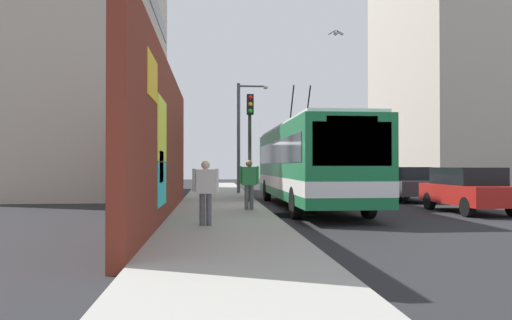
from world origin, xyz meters
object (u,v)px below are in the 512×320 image
Objects in this scene: street_lamp at (242,129)px; city_bus at (308,162)px; parked_car_red at (468,189)px; traffic_light at (250,130)px; parked_car_dark_gray at (402,183)px; pedestrian_near_wall at (206,188)px; parked_car_silver at (335,177)px; pedestrian_at_curb at (249,180)px; parked_car_black at (362,179)px.

city_bus is at bearing -165.74° from street_lamp.
traffic_light reaches higher than parked_car_red.
parked_car_dark_gray is 7.99m from traffic_light.
street_lamp reaches higher than pedestrian_near_wall.
city_bus is 2.60× the size of parked_car_dark_gray.
parked_car_silver is at bearing -0.00° from parked_car_red.
pedestrian_at_curb is (-2.20, 2.46, -0.64)m from city_bus.
city_bus is 8.51m from street_lamp.
pedestrian_at_curb reaches higher than parked_car_silver.
parked_car_silver is 16.43m from traffic_light.
pedestrian_near_wall is at bearing 157.90° from parked_car_silver.
pedestrian_at_curb reaches higher than parked_car_black.
traffic_light reaches higher than parked_car_black.
street_lamp is (-7.83, 7.24, 2.81)m from parked_car_silver.
traffic_light reaches higher than parked_car_silver.
parked_car_red is 2.54× the size of pedestrian_near_wall.
city_bus reaches higher than pedestrian_at_curb.
parked_car_red is 8.58m from traffic_light.
pedestrian_near_wall is (-9.97, 9.08, 0.26)m from parked_car_dark_gray.
city_bus is 2.44× the size of parked_car_silver.
pedestrian_at_curb is 4.10m from traffic_light.
parked_car_black is 2.57× the size of pedestrian_at_curb.
parked_car_red is 18.28m from parked_car_silver.
parked_car_red is at bearing -145.28° from street_lamp.
city_bus reaches higher than traffic_light.
parked_car_dark_gray is 13.48m from pedestrian_near_wall.
parked_car_dark_gray is 2.88× the size of pedestrian_near_wall.
traffic_light is at bearing 179.09° from street_lamp.
pedestrian_near_wall is (-4.07, 9.08, 0.26)m from parked_car_red.
parked_car_red is 5.89m from parked_car_dark_gray.
traffic_light reaches higher than pedestrian_near_wall.
street_lamp is (10.45, 7.24, 2.82)m from parked_car_red.
pedestrian_near_wall is (-4.28, 1.42, -0.05)m from pedestrian_at_curb.
street_lamp reaches higher than parked_car_black.
pedestrian_at_curb is 1.04× the size of pedestrian_near_wall.
parked_car_black is (9.58, -5.20, -0.95)m from city_bus.
traffic_light reaches higher than pedestrian_at_curb.
street_lamp is (10.25, -0.42, 2.51)m from pedestrian_at_curb.
parked_car_dark_gray is 12.39m from parked_car_silver.
traffic_light is at bearing 153.14° from parked_car_silver.
street_lamp is at bearing 137.22° from parked_car_silver.
street_lamp is (4.56, 7.24, 2.81)m from parked_car_dark_gray.
parked_car_red is 11.99m from parked_car_black.
parked_car_black is at bearing -28.48° from city_bus.
city_bus reaches higher than parked_car_red.
parked_car_red is at bearing -65.83° from pedestrian_near_wall.
street_lamp reaches higher than city_bus.
traffic_light is (-14.51, 7.35, 2.30)m from parked_car_silver.
pedestrian_near_wall is at bearing 150.53° from parked_car_black.
parked_car_dark_gray is 9.55m from pedestrian_at_curb.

